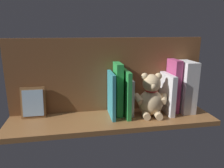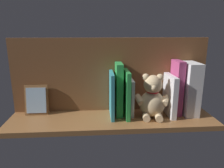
{
  "view_description": "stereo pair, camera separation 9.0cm",
  "coord_description": "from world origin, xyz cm",
  "views": [
    {
      "loc": [
        15.22,
        85.79,
        38.49
      ],
      "look_at": [
        0.0,
        0.0,
        15.51
      ],
      "focal_mm": 33.56,
      "sensor_mm": 36.0,
      "label": 1
    },
    {
      "loc": [
        6.29,
        86.9,
        38.49
      ],
      "look_at": [
        0.0,
        0.0,
        15.51
      ],
      "focal_mm": 33.56,
      "sensor_mm": 36.0,
      "label": 2
    }
  ],
  "objects": [
    {
      "name": "dictionary_thick_white",
      "position": [
        -35.71,
        -2.27,
        12.04
      ],
      "size": [
        6.25,
        12.46,
        24.07
      ],
      "primitive_type": "cube",
      "color": "silver",
      "rests_on": "ground_plane"
    },
    {
      "name": "book_0",
      "position": [
        -30.11,
        -3.5,
        12.41
      ],
      "size": [
        3.15,
        10.21,
        24.82
      ],
      "primitive_type": "cube",
      "color": "#B23F72",
      "rests_on": "ground_plane"
    },
    {
      "name": "book_3",
      "position": [
        -6.61,
        -1.46,
        10.52
      ],
      "size": [
        1.72,
        14.29,
        21.03
      ],
      "primitive_type": "cube",
      "rotation": [
        0.0,
        0.0,
        0.0
      ],
      "color": "green",
      "rests_on": "ground_plane"
    },
    {
      "name": "shelf_back_panel",
      "position": [
        0.0,
        -9.75,
        17.35
      ],
      "size": [
        91.42,
        1.5,
        34.69
      ],
      "primitive_type": "cube",
      "color": "brown",
      "rests_on": "ground_plane"
    },
    {
      "name": "teddy_bear",
      "position": [
        -17.92,
        -0.16,
        8.66
      ],
      "size": [
        15.81,
        13.66,
        19.67
      ],
      "rotation": [
        0.0,
        0.0,
        -0.14
      ],
      "color": "#D1B284",
      "rests_on": "ground_plane"
    },
    {
      "name": "book_5",
      "position": [
        -0.32,
        -1.63,
        10.12
      ],
      "size": [
        1.43,
        13.94,
        20.23
      ],
      "primitive_type": "cube",
      "color": "teal",
      "rests_on": "ground_plane"
    },
    {
      "name": "book_1",
      "position": [
        -26.51,
        -1.53,
        9.29
      ],
      "size": [
        2.26,
        14.14,
        18.58
      ],
      "primitive_type": "cube",
      "color": "silver",
      "rests_on": "ground_plane"
    },
    {
      "name": "ground_plane",
      "position": [
        0.0,
        0.0,
        -1.1
      ],
      "size": [
        91.42,
        24.0,
        2.2
      ],
      "primitive_type": "cube",
      "color": "brown"
    },
    {
      "name": "book_2",
      "position": [
        -9.05,
        -3.38,
        8.28
      ],
      "size": [
        1.38,
        10.44,
        16.55
      ],
      "primitive_type": "cube",
      "color": "silver",
      "rests_on": "ground_plane"
    },
    {
      "name": "book_4",
      "position": [
        -3.4,
        -3.57,
        11.98
      ],
      "size": [
        2.94,
        10.06,
        23.96
      ],
      "primitive_type": "cube",
      "color": "green",
      "rests_on": "ground_plane"
    },
    {
      "name": "picture_frame_leaning",
      "position": [
        34.37,
        -6.46,
        6.84
      ],
      "size": [
        10.49,
        3.73,
        13.89
      ],
      "color": "brown",
      "rests_on": "ground_plane"
    }
  ]
}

